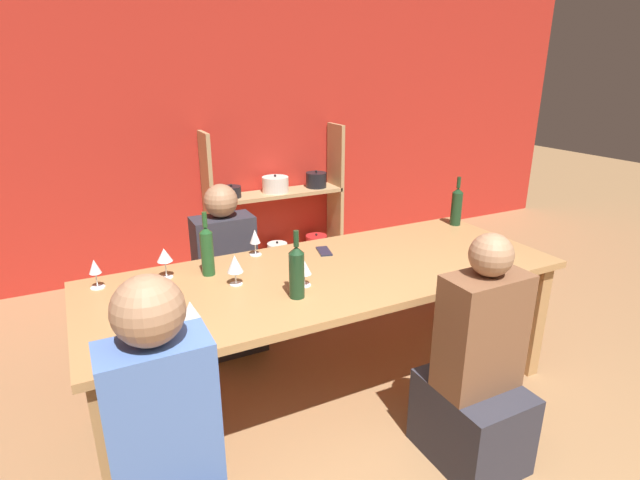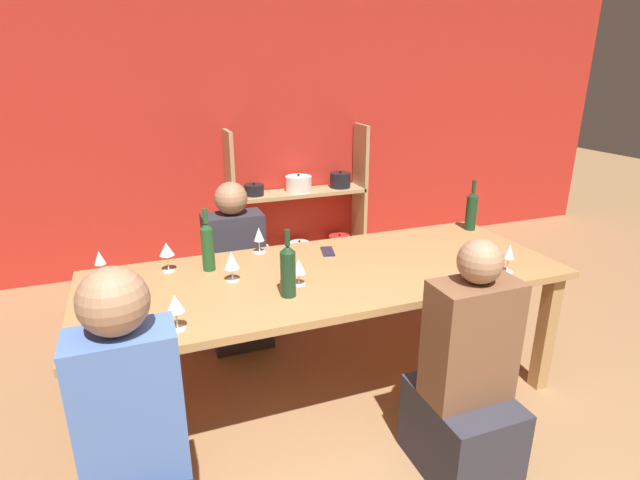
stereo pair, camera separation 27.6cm
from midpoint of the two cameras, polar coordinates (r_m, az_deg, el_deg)
name	(u,v)px [view 1 (the left image)]	position (r m, az deg, el deg)	size (l,w,h in m)	color
wall_back_red	(190,122)	(4.71, -16.36, 12.76)	(8.80, 0.06, 2.70)	red
shelf_unit	(277,213)	(4.89, -6.53, 3.03)	(1.35, 0.30, 1.29)	tan
dining_table	(328,284)	(2.76, -1.92, -5.16)	(2.59, 0.99, 0.77)	#AD7F4C
wine_bottle_green	(457,206)	(3.57, 13.24, 3.81)	(0.07, 0.07, 0.34)	#19381E
wine_bottle_dark	(207,250)	(2.74, -15.63, -1.14)	(0.07, 0.07, 0.35)	#1E4C23
wine_bottle_amber	(297,271)	(2.39, -5.99, -3.61)	(0.08, 0.08, 0.34)	#19381E
wine_glass_red_a	(503,246)	(2.92, 17.69, -0.67)	(0.07, 0.07, 0.16)	white
wine_glass_white_a	(164,256)	(2.77, -20.12, -1.78)	(0.08, 0.08, 0.16)	white
wine_glass_empty_a	(95,268)	(2.79, -26.99, -2.94)	(0.07, 0.07, 0.15)	white
wine_glass_empty_b	(235,264)	(2.59, -12.74, -2.77)	(0.08, 0.08, 0.16)	white
wine_glass_empty_c	(304,268)	(2.53, -4.94, -3.26)	(0.07, 0.07, 0.14)	white
wine_glass_white_b	(255,238)	(2.97, -10.11, 0.22)	(0.07, 0.07, 0.16)	white
wine_glass_white_c	(191,311)	(2.16, -18.20, -7.83)	(0.08, 0.08, 0.16)	white
cell_phone	(324,251)	(3.00, -2.16, -1.33)	(0.10, 0.16, 0.01)	#1E2338
person_near_a	(475,382)	(2.51, 14.26, -15.59)	(0.39, 0.48, 1.17)	#2D2D38
person_far_a	(227,287)	(3.48, -12.88, -5.29)	(0.39, 0.49, 1.12)	#2D2D38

